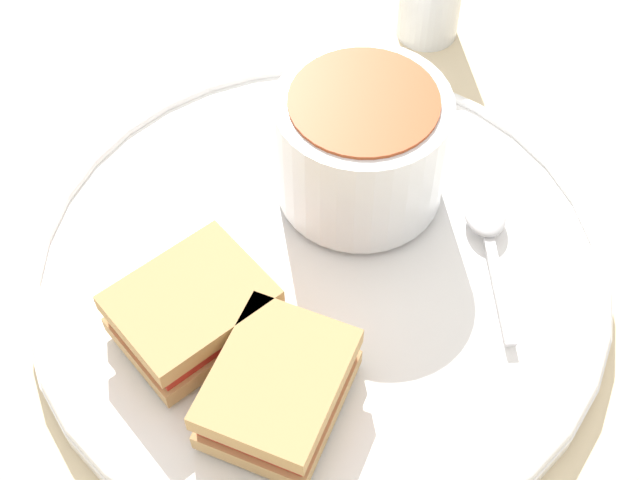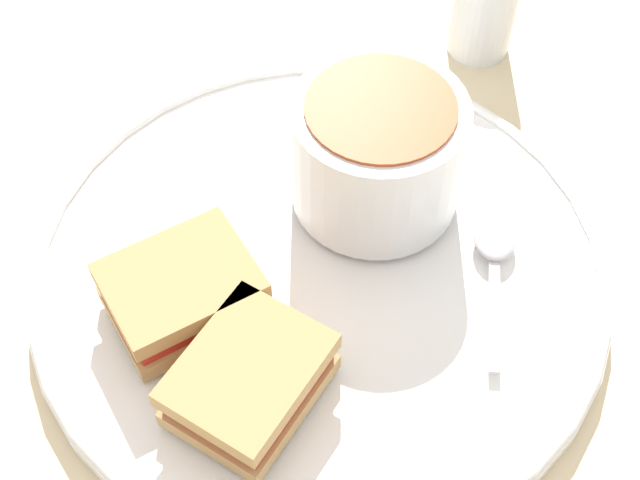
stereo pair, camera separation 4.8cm
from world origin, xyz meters
name	(u,v)px [view 2 (the right image)]	position (x,y,z in m)	size (l,w,h in m)	color
ground_plane	(320,279)	(0.00, 0.00, 0.00)	(2.40, 2.40, 0.00)	beige
plate	(320,270)	(0.00, 0.00, 0.01)	(0.32, 0.32, 0.02)	white
soup_bowl	(377,152)	(0.05, -0.03, 0.05)	(0.10, 0.10, 0.07)	white
spoon	(495,247)	(0.02, -0.10, 0.02)	(0.10, 0.03, 0.01)	silver
sandwich_half_near	(182,292)	(-0.04, 0.07, 0.03)	(0.09, 0.09, 0.03)	tan
sandwich_half_far	(249,380)	(-0.08, 0.03, 0.03)	(0.09, 0.09, 0.03)	tan
salt_shaker	(485,1)	(0.20, -0.09, 0.04)	(0.04, 0.04, 0.08)	silver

